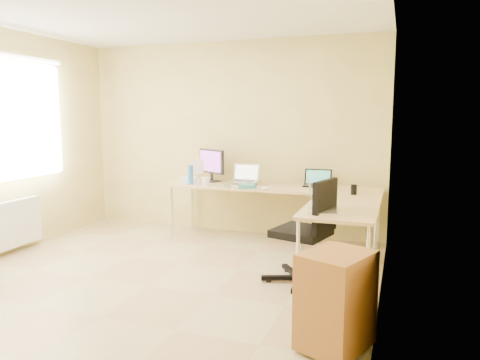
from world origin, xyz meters
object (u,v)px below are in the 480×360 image
(desk_fan, at_px, (199,170))
(cabinet, at_px, (336,300))
(office_chair, at_px, (301,232))
(keyboard, at_px, (246,186))
(water_bottle, at_px, (190,175))
(laptop_black, at_px, (317,178))
(desk_return, at_px, (341,242))
(laptop_return, at_px, (324,199))
(mug, at_px, (206,182))
(desk_main, at_px, (273,215))
(laptop_center, at_px, (244,173))
(monitor, at_px, (212,165))

(desk_fan, relative_size, cabinet, 0.40)
(cabinet, bearing_deg, office_chair, 134.58)
(keyboard, bearing_deg, water_bottle, -162.67)
(laptop_black, xyz_separation_m, water_bottle, (-1.57, -0.36, 0.01))
(desk_return, xyz_separation_m, laptop_black, (-0.45, 1.15, 0.47))
(desk_fan, relative_size, laptop_return, 0.73)
(keyboard, xyz_separation_m, cabinet, (1.43, -2.29, -0.38))
(mug, xyz_separation_m, office_chair, (1.43, -0.98, -0.28))
(laptop_black, distance_m, laptop_return, 1.52)
(keyboard, distance_m, office_chair, 1.46)
(keyboard, distance_m, water_bottle, 0.75)
(water_bottle, bearing_deg, laptop_black, 12.81)
(desk_main, relative_size, water_bottle, 10.96)
(laptop_black, relative_size, laptop_return, 0.92)
(desk_main, relative_size, laptop_center, 7.77)
(desk_return, height_order, desk_fan, desk_fan)
(desk_return, height_order, water_bottle, water_bottle)
(water_bottle, bearing_deg, laptop_return, -30.74)
(water_bottle, bearing_deg, keyboard, 3.92)
(desk_fan, height_order, office_chair, office_chair)
(laptop_black, xyz_separation_m, mug, (-1.33, -0.42, -0.05))
(cabinet, bearing_deg, desk_fan, 152.25)
(desk_main, height_order, laptop_center, laptop_center)
(keyboard, relative_size, office_chair, 0.36)
(office_chair, bearing_deg, keyboard, 145.93)
(keyboard, bearing_deg, laptop_center, 138.66)
(laptop_center, distance_m, laptop_return, 1.73)
(desk_main, xyz_separation_m, keyboard, (-0.31, -0.16, 0.37))
(laptop_center, xyz_separation_m, desk_fan, (-0.76, 0.29, -0.02))
(laptop_return, bearing_deg, monitor, 36.96)
(laptop_center, height_order, laptop_black, laptop_center)
(desk_return, height_order, monitor, monitor)
(desk_return, relative_size, keyboard, 3.45)
(desk_main, distance_m, laptop_return, 1.66)
(desk_fan, bearing_deg, laptop_center, -39.90)
(laptop_center, bearing_deg, desk_return, -32.74)
(cabinet, bearing_deg, laptop_black, 125.05)
(laptop_black, relative_size, mug, 2.95)
(desk_return, distance_m, laptop_black, 1.32)
(laptop_center, height_order, cabinet, laptop_center)
(monitor, distance_m, cabinet, 3.31)
(desk_return, relative_size, mug, 11.35)
(desk_return, height_order, laptop_black, laptop_black)
(keyboard, height_order, office_chair, office_chair)
(water_bottle, bearing_deg, monitor, 64.37)
(monitor, xyz_separation_m, keyboard, (0.58, -0.28, -0.21))
(water_bottle, distance_m, laptop_return, 2.21)
(laptop_center, xyz_separation_m, laptop_black, (0.88, 0.24, -0.05))
(monitor, height_order, keyboard, monitor)
(desk_main, height_order, keyboard, keyboard)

